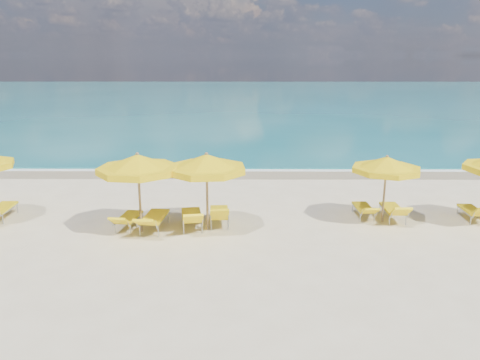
{
  "coord_description": "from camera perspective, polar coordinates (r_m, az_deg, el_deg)",
  "views": [
    {
      "loc": [
        0.11,
        -14.74,
        5.53
      ],
      "look_at": [
        0.0,
        1.5,
        1.2
      ],
      "focal_mm": 35.0,
      "sensor_mm": 36.0,
      "label": 1
    }
  ],
  "objects": [
    {
      "name": "ground_plane",
      "position": [
        15.74,
        -0.04,
        -5.63
      ],
      "size": [
        120.0,
        120.0,
        0.0
      ],
      "primitive_type": "plane",
      "color": "beige"
    },
    {
      "name": "ocean",
      "position": [
        62.98,
        0.3,
        9.88
      ],
      "size": [
        120.0,
        80.0,
        0.3
      ],
      "primitive_type": "cube",
      "color": "#13656B",
      "rests_on": "ground"
    },
    {
      "name": "wet_sand_band",
      "position": [
        22.82,
        0.1,
        0.9
      ],
      "size": [
        120.0,
        2.6,
        0.01
      ],
      "primitive_type": "cube",
      "color": "tan",
      "rests_on": "ground"
    },
    {
      "name": "foam_line",
      "position": [
        23.6,
        0.11,
        1.37
      ],
      "size": [
        120.0,
        1.2,
        0.03
      ],
      "primitive_type": "cube",
      "color": "white",
      "rests_on": "ground"
    },
    {
      "name": "whitecap_near",
      "position": [
        32.79,
        -10.39,
        4.97
      ],
      "size": [
        14.0,
        0.36,
        0.05
      ],
      "primitive_type": "cube",
      "color": "white",
      "rests_on": "ground"
    },
    {
      "name": "whitecap_far",
      "position": [
        39.92,
        11.87,
        6.64
      ],
      "size": [
        18.0,
        0.3,
        0.05
      ],
      "primitive_type": "cube",
      "color": "white",
      "rests_on": "ground"
    },
    {
      "name": "umbrella_3",
      "position": [
        14.96,
        -12.36,
        1.87
      ],
      "size": [
        3.17,
        3.17,
        2.63
      ],
      "rotation": [
        0.0,
        0.0,
        0.26
      ],
      "color": "#99794C",
      "rests_on": "ground"
    },
    {
      "name": "umbrella_4",
      "position": [
        14.81,
        -4.09,
        1.96
      ],
      "size": [
        3.2,
        3.2,
        2.6
      ],
      "rotation": [
        0.0,
        0.0,
        -0.29
      ],
      "color": "#99794C",
      "rests_on": "ground"
    },
    {
      "name": "umbrella_5",
      "position": [
        16.34,
        17.43,
        1.75
      ],
      "size": [
        2.42,
        2.42,
        2.34
      ],
      "rotation": [
        0.0,
        0.0,
        0.05
      ],
      "color": "#99794C",
      "rests_on": "ground"
    },
    {
      "name": "lounger_2_right",
      "position": [
        18.36,
        -27.04,
        -3.57
      ],
      "size": [
        0.7,
        1.88,
        0.73
      ],
      "rotation": [
        0.0,
        0.0,
        0.05
      ],
      "color": "#A5A8AD",
      "rests_on": "ground"
    },
    {
      "name": "lounger_3_left",
      "position": [
        15.94,
        -13.43,
        -5.0
      ],
      "size": [
        0.77,
        1.78,
        0.73
      ],
      "rotation": [
        0.0,
        0.0,
        -0.12
      ],
      "color": "#A5A8AD",
      "rests_on": "ground"
    },
    {
      "name": "lounger_3_right",
      "position": [
        15.61,
        -10.41,
        -5.14
      ],
      "size": [
        0.85,
        2.08,
        0.8
      ],
      "rotation": [
        0.0,
        0.0,
        -0.1
      ],
      "color": "#A5A8AD",
      "rests_on": "ground"
    },
    {
      "name": "lounger_4_left",
      "position": [
        15.62,
        -5.89,
        -4.95
      ],
      "size": [
        0.94,
        2.02,
        0.87
      ],
      "rotation": [
        0.0,
        0.0,
        0.16
      ],
      "color": "#A5A8AD",
      "rests_on": "ground"
    },
    {
      "name": "lounger_4_right",
      "position": [
        15.86,
        -2.54,
        -4.6
      ],
      "size": [
        0.74,
        1.85,
        0.89
      ],
      "rotation": [
        0.0,
        0.0,
        0.07
      ],
      "color": "#A5A8AD",
      "rests_on": "ground"
    },
    {
      "name": "lounger_5_left",
      "position": [
        17.07,
        14.83,
        -3.77
      ],
      "size": [
        0.59,
        1.69,
        0.68
      ],
      "rotation": [
        0.0,
        0.0,
        0.02
      ],
      "color": "#A5A8AD",
      "rests_on": "ground"
    },
    {
      "name": "lounger_5_right",
      "position": [
        17.12,
        18.13,
        -3.9
      ],
      "size": [
        0.63,
        1.82,
        0.81
      ],
      "rotation": [
        0.0,
        0.0,
        -0.01
      ],
      "color": "#A5A8AD",
      "rests_on": "ground"
    },
    {
      "name": "lounger_6_left",
      "position": [
        18.13,
        26.41,
        -3.77
      ],
      "size": [
        0.6,
        1.63,
        0.76
      ],
      "rotation": [
        0.0,
        0.0,
        -0.03
      ],
      "color": "#A5A8AD",
      "rests_on": "ground"
    }
  ]
}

